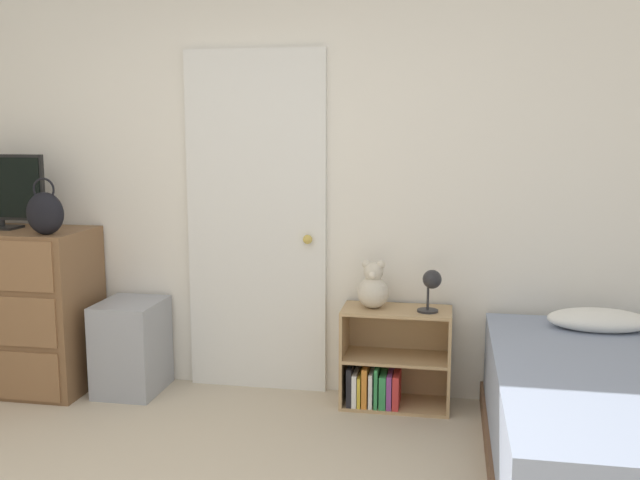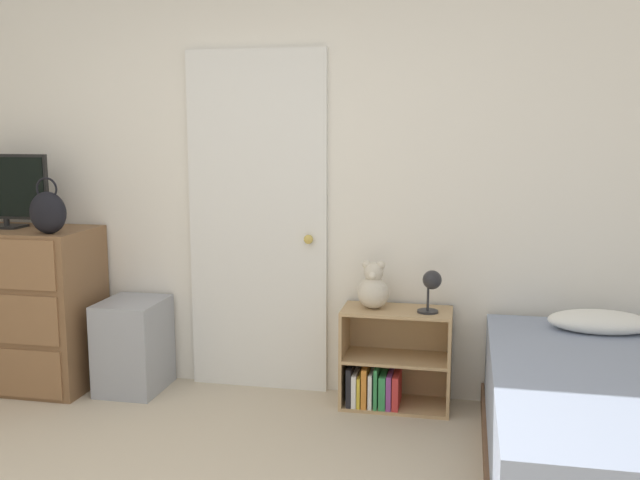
# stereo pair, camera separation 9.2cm
# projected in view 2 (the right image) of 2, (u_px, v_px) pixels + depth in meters

# --- Properties ---
(wall_back) EXTENTS (10.00, 0.06, 2.55)m
(wall_back) POSITION_uv_depth(u_px,v_px,m) (259.00, 183.00, 4.34)
(wall_back) COLOR white
(wall_back) RESTS_ON ground_plane
(door_closed) EXTENTS (0.86, 0.09, 2.06)m
(door_closed) POSITION_uv_depth(u_px,v_px,m) (258.00, 223.00, 4.32)
(door_closed) COLOR white
(door_closed) RESTS_ON ground_plane
(dresser) EXTENTS (1.07, 0.54, 0.99)m
(dresser) POSITION_uv_depth(u_px,v_px,m) (11.00, 307.00, 4.46)
(dresser) COLOR brown
(dresser) RESTS_ON ground_plane
(tv) EXTENTS (0.59, 0.16, 0.45)m
(tv) POSITION_uv_depth(u_px,v_px,m) (4.00, 190.00, 4.37)
(tv) COLOR black
(tv) RESTS_ON dresser
(handbag) EXTENTS (0.23, 0.13, 0.33)m
(handbag) POSITION_uv_depth(u_px,v_px,m) (48.00, 212.00, 4.13)
(handbag) COLOR black
(handbag) RESTS_ON dresser
(storage_bin) EXTENTS (0.36, 0.43, 0.56)m
(storage_bin) POSITION_uv_depth(u_px,v_px,m) (134.00, 345.00, 4.38)
(storage_bin) COLOR #999EA8
(storage_bin) RESTS_ON ground_plane
(bookshelf) EXTENTS (0.63, 0.31, 0.58)m
(bookshelf) POSITION_uv_depth(u_px,v_px,m) (389.00, 367.00, 4.13)
(bookshelf) COLOR tan
(bookshelf) RESTS_ON ground_plane
(teddy_bear) EXTENTS (0.18, 0.18, 0.28)m
(teddy_bear) POSITION_uv_depth(u_px,v_px,m) (373.00, 288.00, 4.08)
(teddy_bear) COLOR beige
(teddy_bear) RESTS_ON bookshelf
(desk_lamp) EXTENTS (0.13, 0.13, 0.24)m
(desk_lamp) POSITION_uv_depth(u_px,v_px,m) (432.00, 284.00, 3.96)
(desk_lamp) COLOR #262628
(desk_lamp) RESTS_ON bookshelf
(bed) EXTENTS (1.18, 1.92, 0.66)m
(bed) POSITION_uv_depth(u_px,v_px,m) (623.00, 433.00, 3.13)
(bed) COLOR brown
(bed) RESTS_ON ground_plane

